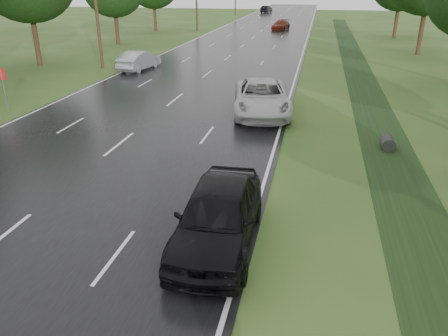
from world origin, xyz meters
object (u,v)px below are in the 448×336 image
white_pickup (262,98)px  silver_sedan (139,60)px  road_sign (3,81)px  dark_sedan (218,215)px

white_pickup → silver_sedan: white_pickup is taller
road_sign → white_pickup: (14.00, 2.08, -0.73)m
dark_sedan → silver_sedan: bearing=115.0°
white_pickup → dark_sedan: white_pickup is taller
road_sign → silver_sedan: bearing=77.9°
road_sign → dark_sedan: road_sign is taller
silver_sedan → road_sign: bearing=86.2°
white_pickup → silver_sedan: (-11.28, 10.58, -0.12)m
dark_sedan → silver_sedan: (-11.78, 23.47, -0.12)m
white_pickup → silver_sedan: 15.47m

